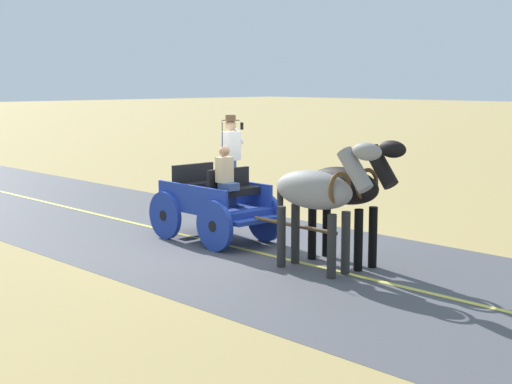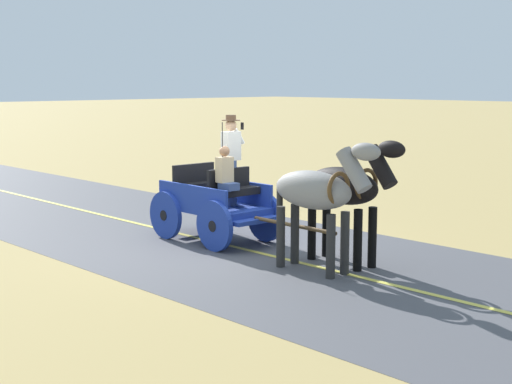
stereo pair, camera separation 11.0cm
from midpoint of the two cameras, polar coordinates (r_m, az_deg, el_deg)
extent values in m
plane|color=tan|center=(14.39, -1.44, -4.22)|extent=(200.00, 200.00, 0.00)
cube|color=#4C4C51|center=(14.39, -1.44, -4.20)|extent=(5.98, 160.00, 0.01)
cube|color=#DBCC4C|center=(14.39, -1.44, -4.18)|extent=(0.12, 160.00, 0.00)
cube|color=#1E3899|center=(14.94, -2.94, -1.18)|extent=(1.22, 2.21, 0.12)
cube|color=#1E3899|center=(15.26, -1.30, 0.10)|extent=(0.08, 2.09, 0.44)
cube|color=#1E3899|center=(14.54, -4.68, -0.34)|extent=(0.08, 2.09, 0.44)
cube|color=#1E3899|center=(14.05, 0.24, -2.19)|extent=(1.08, 0.25, 0.08)
cube|color=#1E3899|center=(15.90, -5.70, -1.28)|extent=(0.72, 0.21, 0.06)
cube|color=black|center=(14.42, -1.42, 0.01)|extent=(1.02, 0.37, 0.14)
cube|color=black|center=(14.53, -1.89, 0.95)|extent=(1.02, 0.09, 0.44)
cube|color=black|center=(15.26, -4.14, 0.46)|extent=(1.02, 0.37, 0.14)
cube|color=black|center=(15.37, -4.57, 1.34)|extent=(1.02, 0.09, 0.44)
cylinder|color=#1E3899|center=(14.82, 0.90, -1.95)|extent=(0.11, 0.96, 0.96)
cylinder|color=black|center=(14.82, 0.90, -1.95)|extent=(0.12, 0.21, 0.21)
cylinder|color=#1E3899|center=(13.98, -2.97, -2.59)|extent=(0.11, 0.96, 0.96)
cylinder|color=black|center=(13.98, -2.97, -2.59)|extent=(0.12, 0.21, 0.21)
cylinder|color=#1E3899|center=(15.96, -2.91, -1.21)|extent=(0.11, 0.96, 0.96)
cylinder|color=black|center=(15.96, -2.91, -1.21)|extent=(0.12, 0.21, 0.21)
cylinder|color=#1E3899|center=(15.18, -6.69, -1.76)|extent=(0.11, 0.96, 0.96)
cylinder|color=black|center=(15.18, -6.69, -1.76)|extent=(0.12, 0.21, 0.21)
cylinder|color=brown|center=(13.35, 3.11, -2.55)|extent=(0.09, 2.00, 0.07)
cylinder|color=black|center=(14.14, -2.34, 2.70)|extent=(0.02, 0.02, 1.30)
cylinder|color=#384C7F|center=(14.71, -1.69, 0.69)|extent=(0.22, 0.22, 0.90)
cube|color=silver|center=(14.63, -1.70, 3.52)|extent=(0.34, 0.22, 0.56)
sphere|color=tan|center=(14.60, -1.70, 5.09)|extent=(0.22, 0.22, 0.22)
cylinder|color=#473323|center=(14.59, -1.71, 5.48)|extent=(0.36, 0.36, 0.01)
cylinder|color=#473323|center=(14.59, -1.71, 5.68)|extent=(0.20, 0.20, 0.10)
cylinder|color=silver|center=(14.70, -1.07, 4.25)|extent=(0.26, 0.08, 0.32)
cube|color=black|center=(14.71, -0.84, 5.04)|extent=(0.02, 0.07, 0.14)
cube|color=#384C7F|center=(14.15, -1.86, 0.42)|extent=(0.28, 0.32, 0.14)
cube|color=tan|center=(14.20, -2.18, 1.71)|extent=(0.30, 0.20, 0.48)
sphere|color=#9E7051|center=(14.16, -2.19, 3.12)|extent=(0.20, 0.20, 0.20)
ellipsoid|color=black|center=(12.97, 6.81, 0.48)|extent=(0.65, 1.59, 0.64)
cylinder|color=black|center=(12.88, 9.07, -3.43)|extent=(0.15, 0.15, 1.05)
cylinder|color=black|center=(12.62, 7.99, -3.66)|extent=(0.15, 0.15, 1.05)
cylinder|color=black|center=(13.61, 5.60, -2.73)|extent=(0.15, 0.15, 1.05)
cylinder|color=black|center=(13.35, 4.50, -2.93)|extent=(0.15, 0.15, 1.05)
cylinder|color=black|center=(12.36, 9.69, 1.90)|extent=(0.30, 0.66, 0.73)
ellipsoid|color=black|center=(12.19, 10.52, 3.22)|extent=(0.25, 0.55, 0.28)
cube|color=black|center=(12.37, 9.63, 2.07)|extent=(0.09, 0.50, 0.56)
cylinder|color=black|center=(13.52, 4.50, -0.45)|extent=(0.11, 0.11, 0.70)
torus|color=brown|center=(12.59, 8.63, 0.57)|extent=(0.55, 0.10, 0.55)
ellipsoid|color=gray|center=(12.42, 4.58, 0.16)|extent=(0.62, 1.58, 0.64)
cylinder|color=#272726|center=(12.37, 7.02, -3.89)|extent=(0.15, 0.15, 1.05)
cylinder|color=#272726|center=(12.09, 5.96, -4.16)|extent=(0.15, 0.15, 1.05)
cylinder|color=#272726|center=(13.05, 3.22, -3.19)|extent=(0.15, 0.15, 1.05)
cylinder|color=#272726|center=(12.78, 2.13, -3.43)|extent=(0.15, 0.15, 1.05)
cylinder|color=gray|center=(11.84, 7.73, 1.66)|extent=(0.28, 0.66, 0.73)
ellipsoid|color=gray|center=(11.68, 8.62, 3.04)|extent=(0.24, 0.55, 0.28)
cube|color=#272726|center=(11.85, 7.65, 1.84)|extent=(0.08, 0.50, 0.56)
cylinder|color=#272726|center=(12.95, 2.06, -0.83)|extent=(0.11, 0.11, 0.70)
torus|color=brown|center=(12.06, 6.57, 0.27)|extent=(0.55, 0.09, 0.55)
cone|color=orange|center=(17.54, -0.13, -1.09)|extent=(0.32, 0.32, 0.50)
camera|label=1|loc=(0.05, -89.78, 0.03)|focal=52.61mm
camera|label=2|loc=(0.05, 90.22, -0.03)|focal=52.61mm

